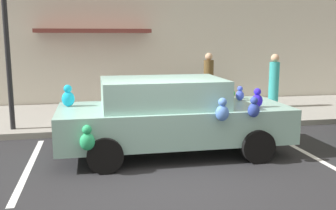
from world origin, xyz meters
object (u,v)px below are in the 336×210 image
(pedestrian_walking_past, at_px, (274,82))
(street_lamp_post, at_px, (6,36))
(teddy_bear_on_sidewalk, at_px, (227,105))
(pedestrian_near_shopfront, at_px, (208,83))
(plush_covered_car, at_px, (171,115))

(pedestrian_walking_past, bearing_deg, street_lamp_post, -168.73)
(teddy_bear_on_sidewalk, xyz_separation_m, pedestrian_near_shopfront, (-0.10, 1.39, 0.45))
(street_lamp_post, bearing_deg, teddy_bear_on_sidewalk, 2.13)
(street_lamp_post, bearing_deg, pedestrian_near_shopfront, 16.38)
(teddy_bear_on_sidewalk, height_order, pedestrian_near_shopfront, pedestrian_near_shopfront)
(street_lamp_post, bearing_deg, plush_covered_car, -32.45)
(street_lamp_post, bearing_deg, pedestrian_walking_past, 11.27)
(street_lamp_post, xyz_separation_m, pedestrian_walking_past, (7.57, 1.51, -1.43))
(street_lamp_post, xyz_separation_m, pedestrian_near_shopfront, (5.44, 1.60, -1.41))
(teddy_bear_on_sidewalk, bearing_deg, street_lamp_post, -177.87)
(teddy_bear_on_sidewalk, distance_m, pedestrian_near_shopfront, 1.47)
(plush_covered_car, bearing_deg, pedestrian_near_shopfront, 62.69)
(street_lamp_post, relative_size, pedestrian_near_shopfront, 2.08)
(pedestrian_walking_past, bearing_deg, teddy_bear_on_sidewalk, -147.30)
(plush_covered_car, bearing_deg, street_lamp_post, 147.55)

